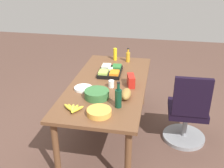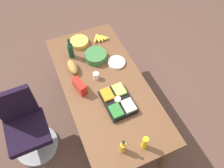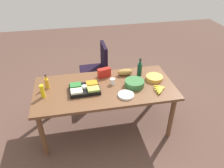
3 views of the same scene
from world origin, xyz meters
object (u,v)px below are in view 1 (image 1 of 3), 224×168
(chip_bag_red, at_px, (131,81))
(chip_bowl, at_px, (99,112))
(mustard_bottle, at_px, (115,54))
(office_chair, at_px, (187,116))
(conference_table, at_px, (109,88))
(salad_bowl, at_px, (97,94))
(bread_loaf, at_px, (126,94))
(wine_bottle, at_px, (118,98))
(paper_cup, at_px, (111,84))
(paper_plate_stack, at_px, (83,88))
(veggie_tray, at_px, (110,71))
(banana_bunch, at_px, (73,108))
(dressing_bottle, at_px, (128,57))

(chip_bag_red, bearing_deg, chip_bowl, 162.52)
(mustard_bottle, height_order, chip_bowl, mustard_bottle)
(office_chair, bearing_deg, conference_table, 90.55)
(chip_bag_red, bearing_deg, mustard_bottle, 22.01)
(salad_bowl, bearing_deg, conference_table, -6.84)
(bread_loaf, xyz_separation_m, wine_bottle, (-0.22, 0.05, 0.06))
(office_chair, bearing_deg, bread_loaf, 116.72)
(salad_bowl, bearing_deg, mustard_bottle, 0.89)
(paper_cup, xyz_separation_m, mustard_bottle, (0.98, 0.13, 0.05))
(office_chair, relative_size, bread_loaf, 4.15)
(paper_cup, xyz_separation_m, chip_bowl, (-0.65, -0.00, -0.02))
(office_chair, height_order, salad_bowl, office_chair)
(paper_plate_stack, xyz_separation_m, chip_bowl, (-0.53, -0.32, 0.01))
(office_chair, bearing_deg, salad_bowl, 112.12)
(conference_table, xyz_separation_m, paper_cup, (-0.12, -0.06, 0.13))
(conference_table, distance_m, paper_plate_stack, 0.38)
(paper_cup, distance_m, bread_loaf, 0.33)
(office_chair, relative_size, veggie_tray, 2.31)
(office_chair, height_order, mustard_bottle, office_chair)
(mustard_bottle, relative_size, banana_bunch, 0.79)
(paper_cup, bearing_deg, chip_bag_red, -69.47)
(mustard_bottle, xyz_separation_m, bread_loaf, (-1.22, -0.35, -0.04))
(dressing_bottle, height_order, mustard_bottle, dressing_bottle)
(office_chair, xyz_separation_m, dressing_bottle, (0.80, 0.89, 0.47))
(chip_bowl, height_order, wine_bottle, wine_bottle)
(paper_cup, relative_size, banana_bunch, 0.37)
(office_chair, bearing_deg, mustard_bottle, 52.27)
(veggie_tray, relative_size, chip_bowl, 1.70)
(veggie_tray, relative_size, banana_bunch, 1.79)
(office_chair, height_order, bread_loaf, office_chair)
(mustard_bottle, bearing_deg, wine_bottle, -168.46)
(wine_bottle, bearing_deg, chip_bowl, 138.87)
(salad_bowl, bearing_deg, veggie_tray, -1.10)
(mustard_bottle, relative_size, wine_bottle, 0.65)
(mustard_bottle, relative_size, chip_bag_red, 0.95)
(dressing_bottle, height_order, chip_bowl, dressing_bottle)
(mustard_bottle, bearing_deg, dressing_bottle, -102.21)
(office_chair, distance_m, salad_bowl, 1.24)
(mustard_bottle, xyz_separation_m, chip_bowl, (-1.63, -0.13, -0.06))
(office_chair, xyz_separation_m, mustard_bottle, (0.85, 1.09, 0.48))
(paper_plate_stack, relative_size, paper_cup, 2.44)
(chip_bag_red, bearing_deg, dressing_bottle, 10.21)
(paper_plate_stack, distance_m, bread_loaf, 0.56)
(office_chair, height_order, veggie_tray, office_chair)
(veggie_tray, bearing_deg, wine_bottle, -163.53)
(salad_bowl, bearing_deg, office_chair, -67.88)
(veggie_tray, xyz_separation_m, salad_bowl, (-0.72, 0.01, 0.01))
(conference_table, relative_size, dressing_bottle, 9.33)
(dressing_bottle, xyz_separation_m, wine_bottle, (-1.40, -0.09, 0.03))
(chip_bowl, xyz_separation_m, chip_bag_red, (0.74, -0.23, 0.04))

